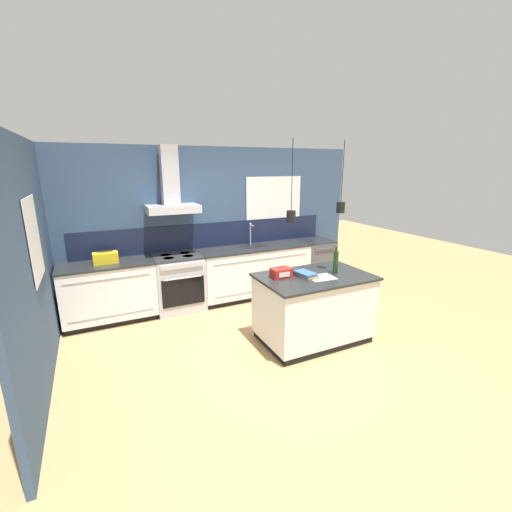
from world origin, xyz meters
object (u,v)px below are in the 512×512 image
Objects in this scene: red_supply_box at (281,273)px; bottle_on_island at (336,262)px; dishwasher at (314,263)px; yellow_toolbox at (106,258)px; book_stack at (306,275)px; oven_range at (179,282)px.

bottle_on_island is at bearing -12.63° from red_supply_box.
dishwasher is 3.74m from yellow_toolbox.
book_stack is at bearing 174.55° from bottle_on_island.
bottle_on_island reaches higher than dishwasher.
bottle_on_island is (1.67, -1.84, 0.61)m from oven_range.
book_stack is at bearing -22.50° from red_supply_box.
red_supply_box is (-0.73, 0.16, -0.10)m from bottle_on_island.
dishwasher is at bearing -0.00° from yellow_toolbox.
oven_range is 3.60× the size of red_supply_box.
oven_range is 2.68× the size of yellow_toolbox.
dishwasher is at bearing 44.30° from red_supply_box.
red_supply_box is (-1.73, -1.69, 0.52)m from dishwasher.
dishwasher is 2.47m from red_supply_box.
book_stack is (-1.43, -1.81, 0.49)m from dishwasher.
book_stack is 0.96× the size of yellow_toolbox.
oven_range is at bearing 119.25° from red_supply_box.
red_supply_box is (0.94, -1.68, 0.52)m from oven_range.
yellow_toolbox is at bearing 179.76° from oven_range.
book_stack is (1.23, -1.80, 0.49)m from oven_range.
book_stack is 1.29× the size of red_supply_box.
red_supply_box is at bearing -60.75° from oven_range.
book_stack is (-0.44, 0.04, -0.13)m from bottle_on_island.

